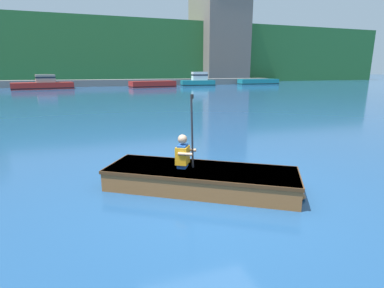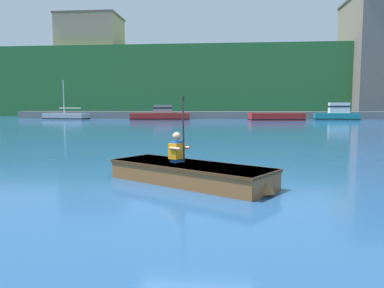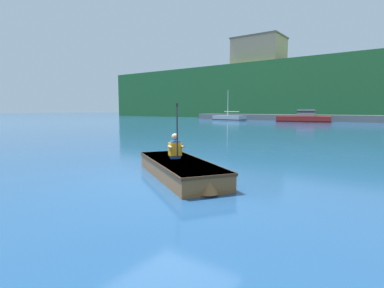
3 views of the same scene
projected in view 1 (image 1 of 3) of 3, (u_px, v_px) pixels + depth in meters
ground_plane at (214, 197)px, 5.21m from camera, size 300.00×300.00×0.00m
shoreline_ridge at (96, 53)px, 58.55m from camera, size 120.00×20.00×10.85m
waterfront_office_block_center at (218, 35)px, 58.30m from camera, size 8.56×12.06×17.56m
marina_dock at (103, 83)px, 41.77m from camera, size 52.08×2.40×0.90m
moored_boat_dock_west_inner at (44, 84)px, 35.16m from camera, size 6.93×3.40×1.69m
moored_boat_dock_center_near at (258, 82)px, 46.45m from camera, size 6.39×2.04×0.84m
moored_boat_dock_center_far at (153, 84)px, 38.80m from camera, size 6.15×2.93×0.81m
moored_boat_dock_east_inner at (198, 81)px, 42.32m from camera, size 4.86×2.06×1.95m
rowboat_foreground at (203, 178)px, 5.51m from camera, size 3.56×2.85×0.39m
person_paddler at (183, 152)px, 5.49m from camera, size 0.45×0.45×1.35m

